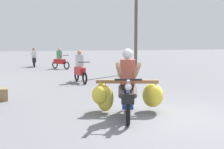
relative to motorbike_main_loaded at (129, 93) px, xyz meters
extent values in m
plane|color=slate|center=(0.59, -0.75, -0.50)|extent=(120.00, 120.00, 0.00)
torus|color=black|center=(-0.42, -0.90, -0.22)|extent=(0.29, 0.55, 0.56)
torus|color=black|center=(0.04, 0.21, -0.22)|extent=(0.29, 0.55, 0.56)
cube|color=navy|center=(-0.23, -0.44, -0.18)|extent=(0.43, 0.61, 0.08)
cube|color=navy|center=(-0.07, -0.07, 0.00)|extent=(0.50, 0.70, 0.36)
cube|color=black|center=(-0.11, -0.14, 0.22)|extent=(0.47, 0.65, 0.10)
cylinder|color=gray|center=(-0.39, -0.84, 0.12)|extent=(0.17, 0.29, 0.69)
cylinder|color=black|center=(-0.41, -0.88, 0.46)|extent=(0.53, 0.25, 0.04)
sphere|color=silver|center=(-0.44, -0.95, 0.32)|extent=(0.14, 0.14, 0.14)
cube|color=black|center=(-0.45, -0.99, 0.08)|extent=(0.28, 0.24, 0.20)
cube|color=navy|center=(-0.42, -0.90, 0.08)|extent=(0.20, 0.30, 0.04)
cube|color=olive|center=(-0.02, 0.07, 0.28)|extent=(1.43, 0.66, 0.08)
cube|color=olive|center=(0.05, 0.24, 0.25)|extent=(1.28, 0.59, 0.06)
ellipsoid|color=yellow|center=(0.67, -0.10, -0.08)|extent=(0.46, 0.44, 0.52)
cylinder|color=#998459|center=(0.67, -0.10, 0.22)|extent=(0.02, 0.02, 0.14)
ellipsoid|color=gold|center=(0.55, -0.25, -0.05)|extent=(0.49, 0.48, 0.53)
cylinder|color=#998459|center=(0.55, -0.25, 0.23)|extent=(0.02, 0.02, 0.11)
ellipsoid|color=yellow|center=(-0.50, 0.29, -0.14)|extent=(0.48, 0.45, 0.64)
cylinder|color=#998459|center=(-0.50, 0.29, 0.22)|extent=(0.02, 0.02, 0.14)
ellipsoid|color=yellow|center=(0.67, 0.09, -0.11)|extent=(0.61, 0.59, 0.59)
cylinder|color=#998459|center=(0.67, 0.09, 0.22)|extent=(0.02, 0.02, 0.13)
ellipsoid|color=yellow|center=(-0.65, 0.25, -0.04)|extent=(0.52, 0.50, 0.46)
cylinder|color=#998459|center=(-0.65, 0.25, 0.22)|extent=(0.02, 0.02, 0.13)
ellipsoid|color=yellow|center=(-0.49, 0.57, -0.10)|extent=(0.41, 0.39, 0.64)
cylinder|color=#998459|center=(-0.49, 0.57, 0.24)|extent=(0.02, 0.02, 0.10)
cube|color=#994738|center=(-0.15, -0.25, 0.55)|extent=(0.40, 0.33, 0.56)
sphere|color=silver|center=(-0.16, -0.27, 0.96)|extent=(0.24, 0.24, 0.24)
cylinder|color=tan|center=(-0.10, -0.64, 0.61)|extent=(0.31, 0.71, 0.39)
cylinder|color=tan|center=(-0.46, -0.49, 0.61)|extent=(0.40, 0.68, 0.39)
cylinder|color=#4C4238|center=(-0.07, -0.41, 0.12)|extent=(0.29, 0.46, 0.27)
cylinder|color=#4C4238|center=(-0.33, -0.31, 0.12)|extent=(0.29, 0.46, 0.27)
torus|color=black|center=(1.02, 12.35, -0.24)|extent=(0.35, 0.48, 0.52)
torus|color=black|center=(0.41, 13.27, -0.24)|extent=(0.35, 0.48, 0.52)
cube|color=red|center=(0.66, 12.90, 0.00)|extent=(0.70, 0.88, 0.32)
cylinder|color=black|center=(0.99, 12.39, 0.42)|extent=(0.44, 0.30, 0.04)
cube|color=#4C7F51|center=(0.65, 12.91, 0.45)|extent=(0.36, 0.33, 0.52)
sphere|color=tan|center=(0.66, 12.90, 0.80)|extent=(0.20, 0.20, 0.20)
torus|color=black|center=(0.33, 5.29, -0.24)|extent=(0.12, 0.52, 0.52)
torus|color=black|center=(0.25, 6.38, -0.24)|extent=(0.12, 0.52, 0.52)
cube|color=red|center=(0.28, 5.94, 0.00)|extent=(0.30, 0.92, 0.32)
cylinder|color=black|center=(0.33, 5.34, 0.42)|extent=(0.50, 0.07, 0.04)
cube|color=#B2B7C6|center=(0.28, 5.96, 0.45)|extent=(0.31, 0.22, 0.52)
sphere|color=tan|center=(0.28, 5.94, 0.80)|extent=(0.20, 0.20, 0.20)
torus|color=black|center=(-0.75, 15.78, -0.24)|extent=(0.10, 0.52, 0.52)
torus|color=black|center=(-0.80, 14.68, -0.24)|extent=(0.10, 0.52, 0.52)
cube|color=black|center=(-0.78, 15.13, 0.00)|extent=(0.28, 0.91, 0.32)
cylinder|color=black|center=(-0.75, 15.73, 0.42)|extent=(0.50, 0.06, 0.04)
cube|color=silver|center=(-0.78, 15.11, 0.45)|extent=(0.31, 0.21, 0.52)
sphere|color=#9E7051|center=(-0.78, 15.13, 0.80)|extent=(0.20, 0.20, 0.20)
cylinder|color=brown|center=(4.26, 8.70, 2.78)|extent=(0.18, 0.18, 6.57)
camera|label=1|loc=(-2.76, -6.21, 1.19)|focal=46.10mm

